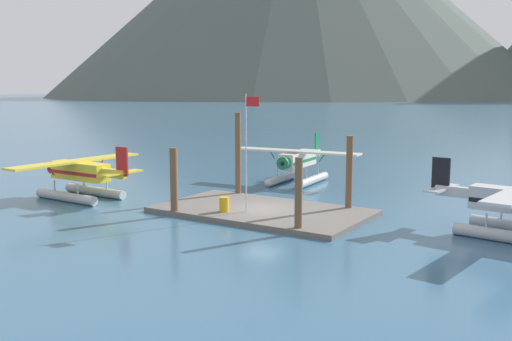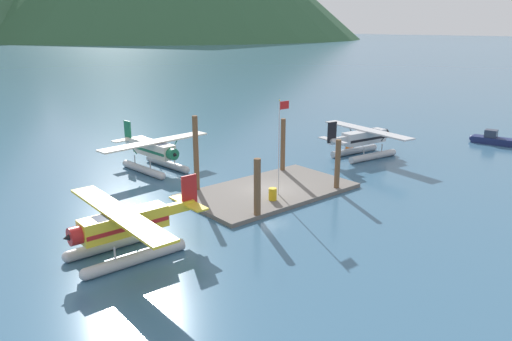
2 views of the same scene
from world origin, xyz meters
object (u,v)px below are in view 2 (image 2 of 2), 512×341
at_px(flagpole, 280,137).
at_px(seaplane_yellow_port_aft, 124,229).
at_px(mooring_buoy, 349,149).
at_px(seaplane_silver_stbd_fwd, 364,141).
at_px(boat_navy_open_se, 492,139).
at_px(seaplane_cream_bow_left, 154,153).
at_px(fuel_drum, 273,194).

relative_size(flagpole, seaplane_yellow_port_aft, 0.67).
bearing_deg(flagpole, mooring_buoy, 20.03).
height_order(seaplane_silver_stbd_fwd, boat_navy_open_se, seaplane_silver_stbd_fwd).
distance_m(flagpole, seaplane_cream_bow_left, 13.16).
distance_m(mooring_buoy, seaplane_silver_stbd_fwd, 2.14).
relative_size(fuel_drum, boat_navy_open_se, 0.18).
bearing_deg(seaplane_yellow_port_aft, fuel_drum, 4.18).
relative_size(flagpole, mooring_buoy, 8.28).
relative_size(mooring_buoy, seaplane_silver_stbd_fwd, 0.08).
xyz_separation_m(flagpole, seaplane_silver_stbd_fwd, (14.31, 3.43, -3.00)).
distance_m(flagpole, mooring_buoy, 15.83).
xyz_separation_m(flagpole, seaplane_cream_bow_left, (-3.38, 12.36, -3.00)).
distance_m(fuel_drum, mooring_buoy, 16.69).
bearing_deg(seaplane_cream_bow_left, boat_navy_open_se, -23.93).
bearing_deg(mooring_buoy, fuel_drum, -159.38).
distance_m(flagpole, boat_navy_open_se, 29.60).
bearing_deg(boat_navy_open_se, seaplane_silver_stbd_fwd, 159.62).
bearing_deg(seaplane_silver_stbd_fwd, flagpole, -166.51).
bearing_deg(fuel_drum, flagpole, 27.01).
bearing_deg(fuel_drum, seaplane_cream_bow_left, 99.25).
bearing_deg(seaplane_cream_bow_left, seaplane_yellow_port_aft, -124.59).
relative_size(fuel_drum, seaplane_cream_bow_left, 0.08).
bearing_deg(fuel_drum, seaplane_yellow_port_aft, -175.82).
height_order(flagpole, seaplane_cream_bow_left, flagpole).
height_order(flagpole, seaplane_silver_stbd_fwd, flagpole).
distance_m(seaplane_silver_stbd_fwd, seaplane_yellow_port_aft, 27.69).
bearing_deg(seaplane_silver_stbd_fwd, fuel_drum, -165.33).
distance_m(fuel_drum, seaplane_cream_bow_left, 13.20).
bearing_deg(seaplane_cream_bow_left, mooring_buoy, -21.89).
distance_m(flagpole, fuel_drum, 4.09).
bearing_deg(seaplane_yellow_port_aft, boat_navy_open_se, -0.84).
bearing_deg(seaplane_yellow_port_aft, flagpole, 6.60).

